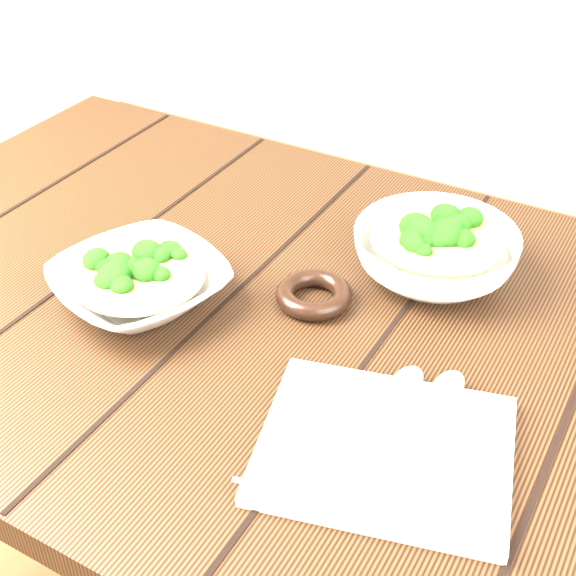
{
  "coord_description": "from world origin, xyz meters",
  "views": [
    {
      "loc": [
        0.44,
        -0.68,
        1.35
      ],
      "look_at": [
        0.07,
        -0.02,
        0.8
      ],
      "focal_mm": 50.0,
      "sensor_mm": 36.0,
      "label": 1
    }
  ],
  "objects_px": {
    "table": "(251,369)",
    "trivet": "(314,295)",
    "napkin": "(385,449)",
    "soup_bowl_front": "(140,283)",
    "soup_bowl_back": "(435,252)"
  },
  "relations": [
    {
      "from": "table",
      "to": "soup_bowl_front",
      "type": "relative_size",
      "value": 4.61
    },
    {
      "from": "table",
      "to": "napkin",
      "type": "relative_size",
      "value": 4.88
    },
    {
      "from": "trivet",
      "to": "napkin",
      "type": "xyz_separation_m",
      "value": [
        0.18,
        -0.19,
        -0.01
      ]
    },
    {
      "from": "soup_bowl_back",
      "to": "table",
      "type": "bearing_deg",
      "value": -138.8
    },
    {
      "from": "soup_bowl_front",
      "to": "napkin",
      "type": "relative_size",
      "value": 1.06
    },
    {
      "from": "table",
      "to": "soup_bowl_front",
      "type": "xyz_separation_m",
      "value": [
        -0.11,
        -0.07,
        0.15
      ]
    },
    {
      "from": "table",
      "to": "soup_bowl_back",
      "type": "bearing_deg",
      "value": 41.2
    },
    {
      "from": "trivet",
      "to": "napkin",
      "type": "relative_size",
      "value": 0.39
    },
    {
      "from": "table",
      "to": "soup_bowl_front",
      "type": "distance_m",
      "value": 0.2
    },
    {
      "from": "napkin",
      "to": "soup_bowl_back",
      "type": "bearing_deg",
      "value": 88.29
    },
    {
      "from": "soup_bowl_back",
      "to": "napkin",
      "type": "distance_m",
      "value": 0.32
    },
    {
      "from": "table",
      "to": "trivet",
      "type": "relative_size",
      "value": 12.55
    },
    {
      "from": "soup_bowl_front",
      "to": "trivet",
      "type": "bearing_deg",
      "value": 29.08
    },
    {
      "from": "soup_bowl_front",
      "to": "table",
      "type": "bearing_deg",
      "value": 32.75
    },
    {
      "from": "table",
      "to": "trivet",
      "type": "bearing_deg",
      "value": 23.14
    }
  ]
}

